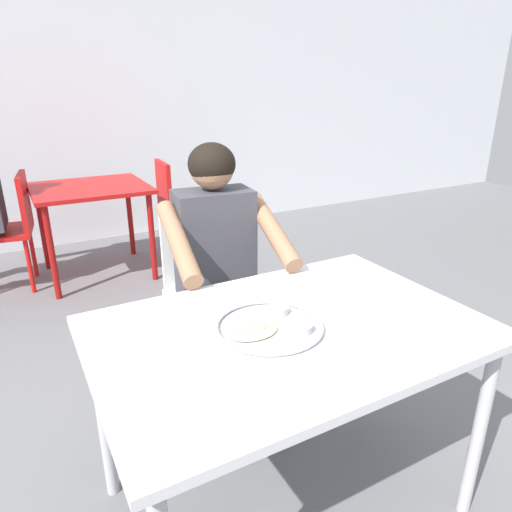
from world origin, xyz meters
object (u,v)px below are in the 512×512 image
(chair_foreground, at_px, (207,284))
(table_background_red, at_px, (91,198))
(thali_tray, at_px, (269,326))
(chair_red_right, at_px, (177,204))
(diner_foreground, at_px, (221,258))
(chair_red_left, at_px, (10,224))
(table_foreground, at_px, (288,346))

(chair_foreground, bearing_deg, table_background_red, 98.03)
(thali_tray, distance_m, chair_red_right, 2.60)
(chair_red_right, bearing_deg, diner_foreground, -103.65)
(table_background_red, relative_size, chair_red_right, 0.97)
(table_background_red, height_order, chair_red_right, chair_red_right)
(chair_foreground, bearing_deg, thali_tray, -99.82)
(chair_red_right, bearing_deg, chair_red_left, 176.52)
(table_background_red, bearing_deg, table_foreground, -86.56)
(chair_red_left, bearing_deg, thali_tray, -75.63)
(thali_tray, height_order, chair_red_left, chair_red_left)
(chair_red_right, bearing_deg, table_foreground, -101.65)
(diner_foreground, bearing_deg, chair_foreground, 85.29)
(thali_tray, relative_size, table_background_red, 0.41)
(thali_tray, distance_m, table_background_red, 2.55)
(chair_red_left, bearing_deg, chair_red_right, -3.48)
(thali_tray, bearing_deg, chair_red_right, 76.87)
(thali_tray, bearing_deg, chair_red_left, 104.37)
(thali_tray, height_order, table_background_red, thali_tray)
(chair_red_left, bearing_deg, table_foreground, -74.35)
(chair_foreground, height_order, chair_red_left, chair_foreground)
(thali_tray, bearing_deg, table_foreground, -10.18)
(table_background_red, distance_m, chair_red_right, 0.69)
(chair_red_right, bearing_deg, thali_tray, -103.13)
(thali_tray, height_order, chair_red_right, chair_red_right)
(thali_tray, xyz_separation_m, chair_red_right, (0.59, 2.52, -0.25))
(table_foreground, relative_size, chair_red_right, 1.40)
(chair_red_left, relative_size, chair_red_right, 0.99)
(chair_foreground, xyz_separation_m, table_background_red, (-0.24, 1.69, 0.11))
(diner_foreground, bearing_deg, chair_red_left, 112.13)
(table_background_red, xyz_separation_m, chair_red_left, (-0.58, 0.05, -0.13))
(chair_foreground, bearing_deg, diner_foreground, -94.71)
(diner_foreground, xyz_separation_m, chair_red_right, (0.46, 1.88, -0.23))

